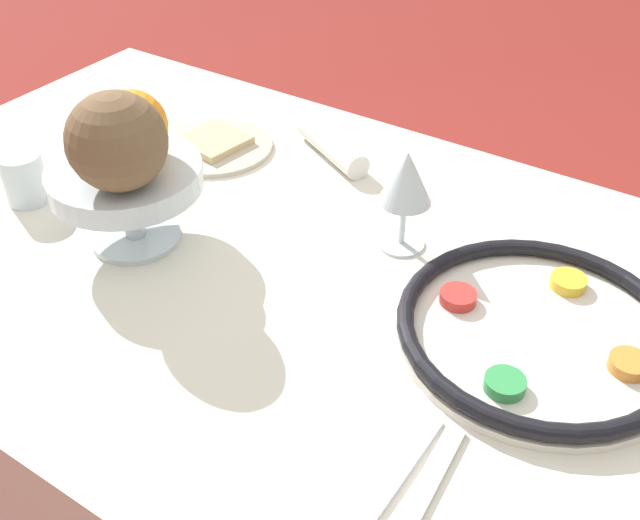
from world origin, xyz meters
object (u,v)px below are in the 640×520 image
object	(u,v)px
cup_near	(24,178)
orange_fruit	(132,126)
fruit_stand	(126,184)
bread_plate	(215,145)
napkin_roll	(333,146)
coconut	(117,142)
seder_plate	(539,330)
wine_glass	(406,181)

from	to	relation	value
cup_near	orange_fruit	bearing A→B (deg)	-168.01
fruit_stand	bread_plate	xyz separation A→B (m)	(0.07, -0.25, -0.08)
fruit_stand	napkin_roll	size ratio (longest dim) A/B	1.26
coconut	cup_near	bearing A→B (deg)	-3.79
seder_plate	wine_glass	bearing A→B (deg)	-19.45
fruit_stand	napkin_roll	distance (m)	0.35
fruit_stand	cup_near	xyz separation A→B (m)	(0.20, 0.01, -0.05)
seder_plate	coconut	size ratio (longest dim) A/B	2.70
cup_near	fruit_stand	bearing A→B (deg)	-175.73
seder_plate	coconut	bearing A→B (deg)	15.97
wine_glass	napkin_roll	world-z (taller)	wine_glass
bread_plate	fruit_stand	bearing A→B (deg)	105.98
napkin_roll	cup_near	xyz separation A→B (m)	(0.30, 0.35, 0.02)
orange_fruit	coconut	bearing A→B (deg)	121.67
orange_fruit	bread_plate	world-z (taller)	orange_fruit
fruit_stand	coconut	size ratio (longest dim) A/B	1.65
fruit_stand	cup_near	distance (m)	0.20
coconut	napkin_roll	bearing A→B (deg)	-100.75
wine_glass	cup_near	bearing A→B (deg)	21.88
bread_plate	orange_fruit	bearing A→B (deg)	107.28
seder_plate	cup_near	distance (m)	0.73
seder_plate	napkin_roll	bearing A→B (deg)	-27.88
wine_glass	bread_plate	xyz separation A→B (m)	(0.37, -0.06, -0.09)
coconut	napkin_roll	size ratio (longest dim) A/B	0.76
bread_plate	napkin_roll	world-z (taller)	napkin_roll
seder_plate	bread_plate	xyz separation A→B (m)	(0.59, -0.14, -0.01)
seder_plate	fruit_stand	distance (m)	0.54
wine_glass	cup_near	distance (m)	0.54
wine_glass	napkin_roll	size ratio (longest dim) A/B	0.89
napkin_roll	fruit_stand	bearing A→B (deg)	72.97
seder_plate	bread_plate	size ratio (longest dim) A/B	1.73
wine_glass	coconut	world-z (taller)	coconut
coconut	napkin_roll	distance (m)	0.40
orange_fruit	bread_plate	bearing A→B (deg)	-72.72
wine_glass	cup_near	xyz separation A→B (m)	(0.50, 0.20, -0.06)
wine_glass	orange_fruit	size ratio (longest dim) A/B	1.55
seder_plate	bread_plate	world-z (taller)	seder_plate
orange_fruit	napkin_roll	bearing A→B (deg)	-108.79
orange_fruit	bread_plate	xyz separation A→B (m)	(0.07, -0.22, -0.15)
seder_plate	wine_glass	size ratio (longest dim) A/B	2.30
fruit_stand	cup_near	bearing A→B (deg)	4.27
wine_glass	cup_near	size ratio (longest dim) A/B	1.88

